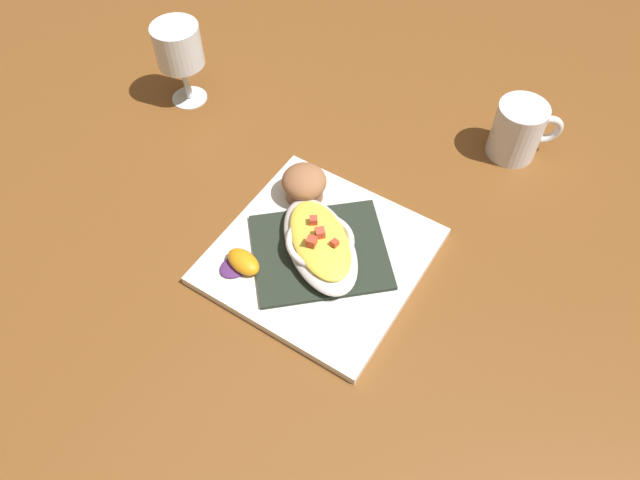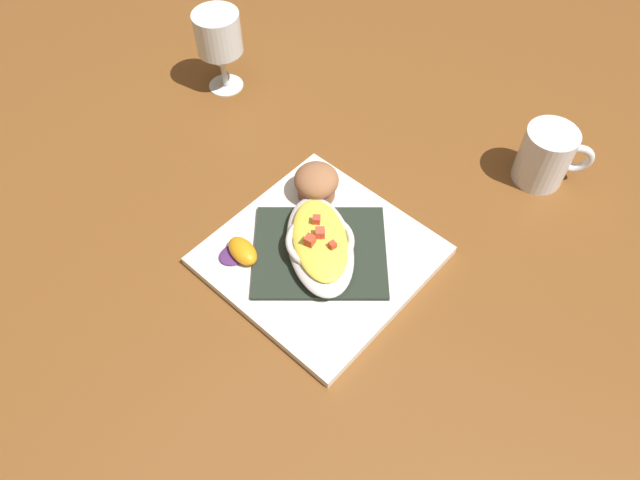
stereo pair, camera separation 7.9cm
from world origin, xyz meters
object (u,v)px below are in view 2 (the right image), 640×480
object	(u,v)px
muffin	(316,183)
orange_garnish	(241,252)
gratin_dish	(320,243)
square_plate	(320,256)
coffee_mug	(545,158)
stemmed_glass	(218,37)

from	to	relation	value
muffin	orange_garnish	size ratio (longest dim) A/B	1.11
gratin_dish	orange_garnish	bearing A→B (deg)	140.63
square_plate	coffee_mug	world-z (taller)	coffee_mug
muffin	stemmed_glass	bearing A→B (deg)	79.20
orange_garnish	coffee_mug	xyz separation A→B (m)	(0.44, -0.18, 0.02)
square_plate	orange_garnish	distance (m)	0.11
orange_garnish	gratin_dish	bearing A→B (deg)	-39.37
stemmed_glass	square_plate	bearing A→B (deg)	-107.86
square_plate	coffee_mug	distance (m)	0.37
square_plate	muffin	xyz separation A→B (m)	(0.07, 0.08, 0.03)
square_plate	stemmed_glass	distance (m)	0.42
orange_garnish	stemmed_glass	bearing A→B (deg)	56.90
coffee_mug	stemmed_glass	world-z (taller)	stemmed_glass
square_plate	stemmed_glass	xyz separation A→B (m)	(0.12, 0.39, 0.09)
stemmed_glass	coffee_mug	bearing A→B (deg)	-65.33
muffin	gratin_dish	bearing A→B (deg)	-129.16
coffee_mug	square_plate	bearing A→B (deg)	162.51
muffin	orange_garnish	distance (m)	0.15
square_plate	gratin_dish	distance (m)	0.03
square_plate	muffin	distance (m)	0.11
square_plate	muffin	world-z (taller)	muffin
orange_garnish	stemmed_glass	xyz separation A→B (m)	(0.21, 0.32, 0.08)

